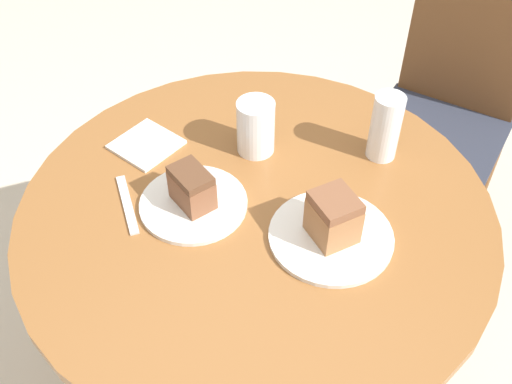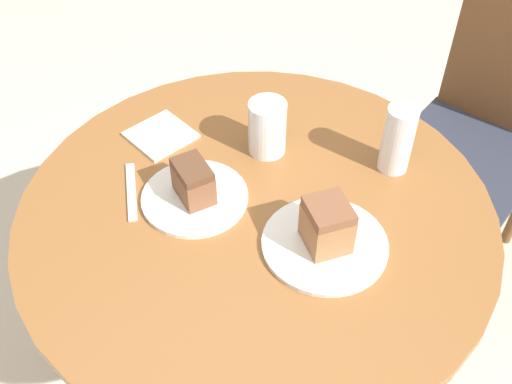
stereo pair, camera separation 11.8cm
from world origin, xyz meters
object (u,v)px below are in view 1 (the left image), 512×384
at_px(plate_far, 331,236).
at_px(glass_lemonade, 256,130).
at_px(plate_near, 194,204).
at_px(cake_slice_far, 333,217).
at_px(glass_water, 385,130).
at_px(cake_slice_near, 192,188).
at_px(chair, 440,120).

distance_m(plate_far, glass_lemonade, 0.30).
distance_m(plate_near, cake_slice_far, 0.29).
relative_size(plate_far, cake_slice_far, 2.24).
bearing_deg(cake_slice_far, plate_far, 90.00).
bearing_deg(glass_lemonade, glass_water, 37.29).
xyz_separation_m(plate_near, plate_far, (0.26, 0.11, 0.00)).
xyz_separation_m(plate_near, cake_slice_near, (0.00, 0.00, 0.05)).
distance_m(chair, glass_lemonade, 0.85).
bearing_deg(glass_lemonade, cake_slice_far, -20.04).
xyz_separation_m(glass_lemonade, glass_water, (0.22, 0.17, 0.01)).
relative_size(plate_far, glass_water, 1.57).
bearing_deg(plate_near, cake_slice_near, 90.00).
xyz_separation_m(chair, cake_slice_near, (-0.10, -0.97, 0.36)).
xyz_separation_m(chair, cake_slice_far, (0.16, -0.86, 0.37)).
bearing_deg(glass_water, plate_near, -117.65).
xyz_separation_m(chair, glass_lemonade, (-0.12, -0.76, 0.36)).
xyz_separation_m(cake_slice_near, glass_lemonade, (-0.02, 0.21, 0.00)).
bearing_deg(plate_far, cake_slice_near, -156.74).
height_order(plate_near, cake_slice_far, cake_slice_far).
distance_m(cake_slice_far, glass_lemonade, 0.30).
bearing_deg(glass_water, plate_far, -77.27).
bearing_deg(cake_slice_near, plate_near, -90.00).
relative_size(chair, glass_water, 5.82).
bearing_deg(cake_slice_near, glass_water, 62.35).
bearing_deg(plate_near, chair, 84.15).
distance_m(plate_near, glass_water, 0.44).
xyz_separation_m(cake_slice_near, cake_slice_far, (0.26, 0.11, 0.01)).
height_order(cake_slice_far, glass_water, glass_water).
height_order(chair, glass_lemonade, glass_lemonade).
bearing_deg(chair, plate_far, -89.36).
bearing_deg(cake_slice_far, chair, 100.58).
relative_size(cake_slice_near, cake_slice_far, 0.92).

